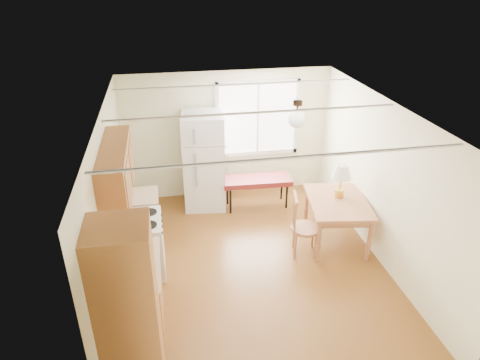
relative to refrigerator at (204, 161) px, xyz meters
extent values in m
cube|color=#562F11|center=(0.51, -2.06, -0.92)|extent=(4.60, 5.60, 0.12)
cube|color=white|center=(0.51, -2.06, 1.58)|extent=(4.60, 5.60, 0.12)
cube|color=#ECECBD|center=(0.51, 0.44, 0.33)|extent=(4.60, 0.10, 2.50)
cube|color=#ECECBD|center=(0.51, -4.56, 0.33)|extent=(4.60, 0.10, 2.50)
cube|color=#ECECBD|center=(-1.49, -2.06, 0.33)|extent=(0.10, 5.60, 2.50)
cube|color=#ECECBD|center=(2.51, -2.06, 0.33)|extent=(0.10, 5.60, 2.50)
cube|color=brown|center=(-1.19, -3.91, 0.13)|extent=(0.60, 0.60, 2.10)
cube|color=brown|center=(-1.19, -2.91, -0.49)|extent=(0.60, 1.10, 0.86)
cube|color=tan|center=(-1.18, -2.91, -0.04)|extent=(0.62, 1.14, 0.04)
cube|color=silver|center=(-1.17, -1.86, -0.47)|extent=(0.65, 0.76, 0.90)
cube|color=brown|center=(-1.19, -1.11, -0.49)|extent=(0.60, 0.60, 0.86)
cube|color=brown|center=(-1.33, -2.21, 0.93)|extent=(0.33, 1.60, 0.70)
cube|color=white|center=(1.11, 0.42, 0.63)|extent=(1.50, 0.02, 1.35)
cylinder|color=black|center=(1.21, -1.66, 1.54)|extent=(0.14, 0.14, 0.06)
cylinder|color=black|center=(1.21, -1.66, 1.44)|extent=(0.03, 0.03, 0.16)
sphere|color=white|center=(1.21, -1.66, 1.30)|extent=(0.26, 0.26, 0.26)
cube|color=silver|center=(0.00, 0.00, 0.00)|extent=(0.85, 0.85, 1.85)
cube|color=gray|center=(0.00, -0.38, 0.43)|extent=(0.76, 0.02, 0.02)
cube|color=gray|center=(-0.19, -0.40, 0.18)|extent=(0.03, 0.03, 1.11)
cube|color=maroon|center=(0.97, -0.26, -0.38)|extent=(1.32, 0.54, 0.10)
cylinder|color=black|center=(0.42, -0.44, -0.67)|extent=(0.04, 0.04, 0.50)
cylinder|color=black|center=(1.51, -0.44, -0.67)|extent=(0.04, 0.04, 0.50)
cylinder|color=black|center=(0.42, -0.08, -0.67)|extent=(0.04, 0.04, 0.50)
cylinder|color=black|center=(1.51, -0.08, -0.67)|extent=(0.04, 0.04, 0.50)
cube|color=#965939|center=(2.01, -1.65, -0.17)|extent=(1.12, 1.38, 0.06)
cube|color=#965939|center=(2.01, -1.65, -0.25)|extent=(1.00, 1.26, 0.10)
cylinder|color=#965939|center=(1.53, -2.14, -0.56)|extent=(0.07, 0.07, 0.72)
cylinder|color=#965939|center=(2.32, -2.26, -0.56)|extent=(0.07, 0.07, 0.72)
cylinder|color=#965939|center=(1.70, -1.04, -0.56)|extent=(0.07, 0.07, 0.72)
cylinder|color=#965939|center=(2.49, -1.17, -0.56)|extent=(0.07, 0.07, 0.72)
cylinder|color=#965939|center=(1.39, -1.90, -0.45)|extent=(0.46, 0.46, 0.05)
cylinder|color=#965939|center=(1.20, -2.02, -0.69)|extent=(0.04, 0.04, 0.47)
cylinder|color=#965939|center=(1.51, -2.08, -0.69)|extent=(0.04, 0.04, 0.47)
cylinder|color=#965939|center=(1.27, -1.71, -0.69)|extent=(0.04, 0.04, 0.47)
cylinder|color=#965939|center=(1.57, -1.78, -0.69)|extent=(0.04, 0.04, 0.47)
cylinder|color=#B8963B|center=(2.07, -1.52, -0.08)|extent=(0.15, 0.15, 0.13)
cylinder|color=#B8963B|center=(2.07, -1.52, 0.10)|extent=(0.03, 0.03, 0.22)
cone|color=white|center=(2.07, -1.52, 0.32)|extent=(0.33, 0.33, 0.22)
cube|color=black|center=(-1.21, -3.36, 0.01)|extent=(0.20, 0.22, 0.07)
cube|color=black|center=(-1.21, -3.44, 0.17)|extent=(0.17, 0.09, 0.25)
cylinder|color=black|center=(-1.21, -3.32, 0.10)|extent=(0.12, 0.12, 0.11)
cylinder|color=red|center=(-1.29, -2.46, 0.05)|extent=(0.11, 0.11, 0.15)
sphere|color=red|center=(-1.29, -2.46, 0.15)|extent=(0.05, 0.05, 0.05)
camera|label=1|loc=(-0.68, -7.33, 3.28)|focal=32.00mm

